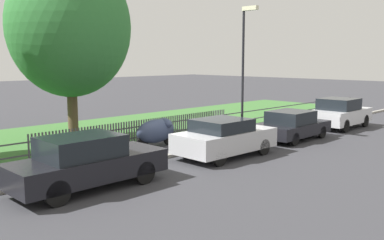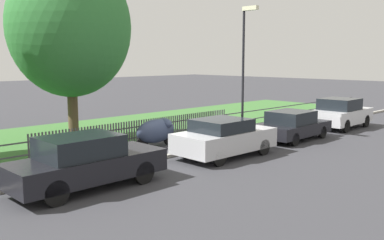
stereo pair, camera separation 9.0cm
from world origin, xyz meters
TOP-DOWN VIEW (x-y plane):
  - ground_plane at (0.00, 0.00)m, footprint 120.00×120.00m
  - kerb_stone at (0.00, 0.10)m, footprint 40.02×0.20m
  - grass_strip at (0.00, 6.93)m, footprint 40.02×7.98m
  - park_fence at (0.00, 2.96)m, footprint 40.02×0.05m
  - parked_car_silver_hatchback at (-5.36, -1.14)m, footprint 4.48×1.76m
  - parked_car_black_saloon at (0.42, -1.25)m, footprint 4.03×1.93m
  - parked_car_navy_estate at (5.17, -1.18)m, footprint 3.98×1.87m
  - parked_car_red_compact at (9.86, -1.14)m, footprint 3.97×1.97m
  - covered_motorcycle at (-0.30, 1.81)m, footprint 2.08×0.87m
  - tree_mid_park at (-2.19, 5.21)m, footprint 5.18×5.18m
  - street_lamp at (3.77, 0.48)m, footprint 0.20×0.79m

SIDE VIEW (x-z plane):
  - ground_plane at x=0.00m, z-range 0.00..0.00m
  - grass_strip at x=0.00m, z-range 0.00..0.01m
  - kerb_stone at x=0.00m, z-range 0.00..0.12m
  - park_fence at x=0.00m, z-range 0.00..1.04m
  - parked_car_navy_estate at x=5.17m, z-range 0.00..1.32m
  - covered_motorcycle at x=-0.30m, z-range 0.12..1.31m
  - parked_car_black_saloon at x=0.42m, z-range 0.02..1.46m
  - parked_car_silver_hatchback at x=-5.36m, z-range 0.01..1.54m
  - parked_car_red_compact at x=9.86m, z-range 0.00..1.58m
  - street_lamp at x=3.77m, z-range 0.74..6.66m
  - tree_mid_park at x=-2.19m, z-range 0.99..8.95m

